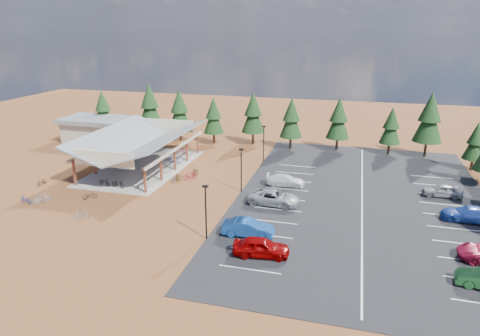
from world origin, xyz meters
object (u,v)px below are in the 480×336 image
lamp_post_2 (264,141)px  bike_10 (26,199)px  bike_12 (90,196)px  bike_4 (118,184)px  bike_0 (104,182)px  bike_8 (42,182)px  bike_6 (174,160)px  car_3 (286,180)px  bike_pavilion (142,140)px  trash_bin_1 (196,172)px  car_1 (248,228)px  bike_2 (122,161)px  bike_14 (176,178)px  car_2 (274,198)px  outbuilding (97,129)px  bike_3 (145,149)px  car_0 (261,247)px  lamp_post_1 (241,167)px  car_7 (469,214)px  lamp_post_0 (206,208)px  bike_7 (180,150)px  bike_1 (123,168)px  bike_15 (190,175)px  bike_9 (42,198)px  trash_bin_0 (179,177)px  car_8 (442,190)px  bike_5 (143,170)px

lamp_post_2 → bike_10: bearing=-135.0°
bike_12 → bike_4: bearing=-58.6°
bike_0 → bike_8: 7.62m
bike_6 → car_3: (16.33, -4.62, 0.16)m
bike_pavilion → bike_10: (-6.48, -14.45, -3.37)m
bike_pavilion → bike_8: (-8.64, -9.30, -3.40)m
lamp_post_2 → trash_bin_1: size_ratio=5.71×
car_1 → trash_bin_1: bearing=33.0°
bike_2 → bike_14: size_ratio=1.20×
car_2 → car_3: (0.29, 5.96, -0.10)m
outbuilding → lamp_post_2: 29.29m
bike_3 → car_2: size_ratio=0.31×
trash_bin_1 → car_0: (12.52, -17.68, 0.39)m
bike_pavilion → trash_bin_1: bike_pavilion is taller
bike_2 → bike_8: bearing=155.0°
lamp_post_1 → lamp_post_2: same height
bike_2 → car_7: car_7 is taller
lamp_post_0 → bike_12: (-15.58, 5.43, -2.57)m
bike_7 → car_2: car_2 is taller
bike_6 → bike_10: bearing=148.4°
bike_1 → bike_15: (9.29, -0.05, -0.08)m
car_7 → bike_8: bearing=-83.2°
bike_9 → car_0: car_0 is taller
bike_pavilion → bike_3: bike_pavilion is taller
car_7 → bike_0: bearing=-84.9°
trash_bin_0 → car_7: bearing=-6.0°
bike_3 → car_8: 40.60m
bike_2 → bike_9: bike_9 is taller
bike_15 → lamp_post_2: bearing=-84.1°
bike_6 → bike_4: bearing=164.4°
bike_9 → car_2: car_2 is taller
bike_7 → car_3: bearing=-119.1°
bike_2 → bike_5: 5.45m
bike_1 → bike_4: 5.60m
bike_0 → bike_3: 14.09m
bike_3 → car_2: (22.26, -14.07, 0.19)m
bike_5 → bike_9: size_ratio=0.85×
lamp_post_0 → lamp_post_1: size_ratio=1.00×
trash_bin_0 → bike_7: bike_7 is taller
bike_4 → car_3: size_ratio=0.40×
bike_2 → car_2: bearing=-106.3°
trash_bin_1 → bike_0: 11.27m
lamp_post_2 → bike_4: 20.69m
bike_6 → bike_15: 7.10m
trash_bin_1 → bike_4: bearing=-136.3°
bike_4 → bike_10: size_ratio=1.07×
lamp_post_1 → bike_10: 23.60m
bike_7 → car_1: (16.27, -22.76, 0.18)m
outbuilding → bike_15: size_ratio=5.98×
lamp_post_1 → bike_5: bearing=169.9°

